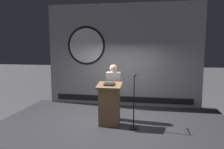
% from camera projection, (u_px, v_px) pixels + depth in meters
% --- Properties ---
extents(ground_plane, '(40.00, 40.00, 0.00)m').
position_uv_depth(ground_plane, '(114.00, 132.00, 6.18)').
color(ground_plane, '#4C4C51').
extents(stage_platform, '(6.40, 4.00, 0.30)m').
position_uv_depth(stage_platform, '(114.00, 127.00, 6.16)').
color(stage_platform, '#333338').
rests_on(stage_platform, ground).
extents(banner_display, '(5.39, 0.12, 3.55)m').
position_uv_depth(banner_display, '(122.00, 55.00, 7.73)').
color(banner_display, '#9E9EA3').
rests_on(banner_display, stage_platform).
extents(podium, '(0.64, 0.50, 1.15)m').
position_uv_depth(podium, '(109.00, 104.00, 5.85)').
color(podium, olive).
rests_on(podium, stage_platform).
extents(speaker_person, '(0.40, 0.26, 1.59)m').
position_uv_depth(speaker_person, '(113.00, 92.00, 6.28)').
color(speaker_person, black).
rests_on(speaker_person, stage_platform).
extents(microphone_stand, '(0.24, 0.56, 1.38)m').
position_uv_depth(microphone_stand, '(134.00, 110.00, 5.66)').
color(microphone_stand, black).
rests_on(microphone_stand, stage_platform).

